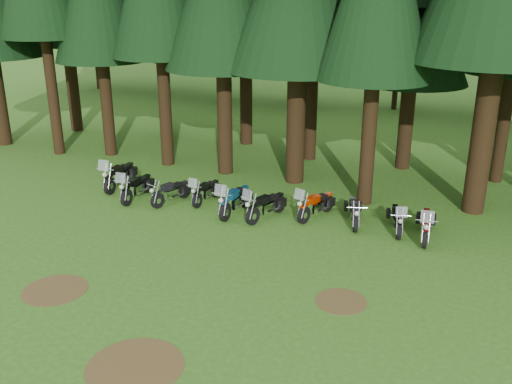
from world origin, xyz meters
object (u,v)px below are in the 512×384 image
at_px(motorcycle_4, 235,201).
at_px(motorcycle_1, 137,188).
at_px(motorcycle_2, 171,193).
at_px(motorcycle_6, 316,206).
at_px(motorcycle_3, 206,192).
at_px(motorcycle_9, 426,226).
at_px(motorcycle_5, 266,206).
at_px(motorcycle_0, 120,176).
at_px(motorcycle_8, 397,220).
at_px(motorcycle_7, 354,212).

bearing_deg(motorcycle_4, motorcycle_1, -176.65).
height_order(motorcycle_2, motorcycle_6, motorcycle_6).
xyz_separation_m(motorcycle_2, motorcycle_3, (1.21, 0.61, 0.00)).
xyz_separation_m(motorcycle_4, motorcycle_9, (6.79, 0.43, -0.03)).
relative_size(motorcycle_1, motorcycle_5, 1.03).
bearing_deg(motorcycle_0, motorcycle_6, -5.77).
distance_m(motorcycle_0, motorcycle_3, 4.09).
bearing_deg(motorcycle_0, motorcycle_9, -7.52).
bearing_deg(motorcycle_0, motorcycle_3, -7.43).
relative_size(motorcycle_6, motorcycle_9, 0.97).
bearing_deg(motorcycle_8, motorcycle_5, 172.98).
xyz_separation_m(motorcycle_3, motorcycle_7, (5.81, 0.11, 0.01)).
xyz_separation_m(motorcycle_6, motorcycle_8, (2.92, -0.10, -0.04)).
height_order(motorcycle_1, motorcycle_5, motorcycle_1).
relative_size(motorcycle_2, motorcycle_4, 0.84).
relative_size(motorcycle_1, motorcycle_7, 1.13).
distance_m(motorcycle_3, motorcycle_5, 2.84).
distance_m(motorcycle_8, motorcycle_9, 1.02).
xyz_separation_m(motorcycle_2, motorcycle_7, (7.02, 0.72, 0.01)).
bearing_deg(motorcycle_3, motorcycle_8, 3.55).
bearing_deg(motorcycle_3, motorcycle_5, -9.82).
relative_size(motorcycle_0, motorcycle_3, 1.22).
bearing_deg(motorcycle_4, motorcycle_0, 174.05).
height_order(motorcycle_5, motorcycle_8, motorcycle_5).
bearing_deg(motorcycle_9, motorcycle_4, 177.35).
xyz_separation_m(motorcycle_2, motorcycle_9, (9.52, 0.40, 0.05)).
distance_m(motorcycle_7, motorcycle_9, 2.52).
bearing_deg(motorcycle_7, motorcycle_9, -25.42).
bearing_deg(motorcycle_8, motorcycle_0, 164.20).
height_order(motorcycle_2, motorcycle_7, motorcycle_7).
distance_m(motorcycle_1, motorcycle_3, 2.78).
bearing_deg(motorcycle_9, motorcycle_2, 176.10).
distance_m(motorcycle_0, motorcycle_9, 12.41).
bearing_deg(motorcycle_4, motorcycle_3, 158.70).
xyz_separation_m(motorcycle_5, motorcycle_9, (5.55, 0.43, -0.00)).
height_order(motorcycle_0, motorcycle_7, motorcycle_0).
bearing_deg(motorcycle_7, motorcycle_6, 160.62).
xyz_separation_m(motorcycle_1, motorcycle_3, (2.67, 0.78, -0.06)).
height_order(motorcycle_2, motorcycle_3, motorcycle_3).
bearing_deg(motorcycle_7, motorcycle_1, 167.92).
distance_m(motorcycle_5, motorcycle_9, 5.56).
bearing_deg(motorcycle_4, motorcycle_5, 1.61).
bearing_deg(motorcycle_2, motorcycle_9, 18.35).
distance_m(motorcycle_2, motorcycle_3, 1.35).
distance_m(motorcycle_3, motorcycle_9, 8.32).
bearing_deg(motorcycle_6, motorcycle_4, -146.89).
relative_size(motorcycle_1, motorcycle_4, 0.96).
relative_size(motorcycle_4, motorcycle_6, 1.10).
height_order(motorcycle_2, motorcycle_4, motorcycle_4).
xyz_separation_m(motorcycle_3, motorcycle_9, (8.31, -0.21, 0.05)).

